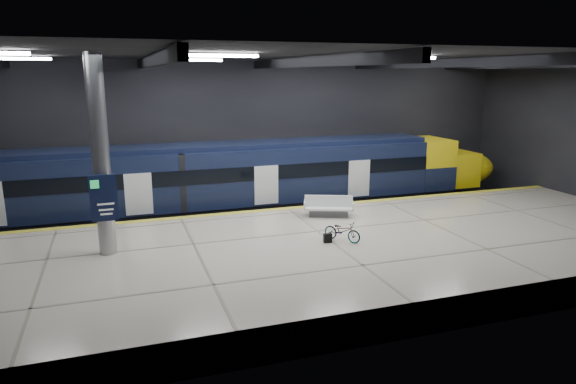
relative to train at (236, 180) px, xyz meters
name	(u,v)px	position (x,y,z in m)	size (l,w,h in m)	color
ground	(309,249)	(1.86, -5.50, -2.06)	(30.00, 30.00, 0.00)	black
room_shell	(310,114)	(1.86, -5.49, 3.66)	(30.10, 16.10, 8.05)	black
platform	(332,256)	(1.86, -8.00, -1.51)	(30.00, 11.00, 1.10)	beige
safety_strip	(288,208)	(1.86, -2.75, -0.95)	(30.00, 0.40, 0.01)	yellow
rails	(271,214)	(1.86, 0.00, -1.98)	(30.00, 1.52, 0.16)	gray
train	(236,180)	(0.00, 0.00, 0.00)	(29.40, 2.84, 3.79)	black
bench	(328,209)	(3.13, -4.62, -0.62)	(2.36, 1.66, 0.96)	#595B60
bicycle	(342,231)	(2.27, -7.96, -0.56)	(0.53, 1.51, 0.79)	#99999E
pannier_bag	(328,238)	(1.67, -7.96, -0.78)	(0.30, 0.18, 0.35)	black
info_column	(101,159)	(-6.14, -6.52, 2.40)	(0.90, 0.78, 6.90)	#9EA0A5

